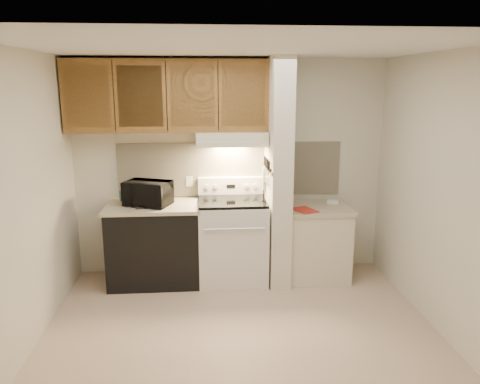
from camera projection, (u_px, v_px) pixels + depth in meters
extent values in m
plane|color=#C3A78E|center=(241.00, 330.00, 4.32)|extent=(3.60, 3.60, 0.00)
plane|color=white|center=(241.00, 47.00, 3.75)|extent=(3.60, 3.60, 0.00)
cube|color=beige|center=(230.00, 168.00, 5.49)|extent=(3.60, 2.50, 0.02)
cube|color=beige|center=(25.00, 203.00, 3.89)|extent=(0.02, 3.00, 2.50)
cube|color=beige|center=(441.00, 195.00, 4.17)|extent=(0.02, 3.00, 2.50)
cube|color=beige|center=(230.00, 169.00, 5.48)|extent=(2.60, 0.02, 0.63)
cube|color=silver|center=(232.00, 241.00, 5.33)|extent=(0.76, 0.65, 0.92)
cube|color=black|center=(234.00, 248.00, 5.01)|extent=(0.50, 0.01, 0.30)
cylinder|color=silver|center=(234.00, 229.00, 4.93)|extent=(0.65, 0.02, 0.02)
cube|color=black|center=(232.00, 201.00, 5.22)|extent=(0.74, 0.64, 0.03)
cube|color=silver|center=(231.00, 186.00, 5.47)|extent=(0.76, 0.08, 0.20)
cube|color=black|center=(231.00, 186.00, 5.43)|extent=(0.10, 0.01, 0.04)
cylinder|color=silver|center=(207.00, 187.00, 5.41)|extent=(0.05, 0.02, 0.05)
cylinder|color=silver|center=(215.00, 187.00, 5.42)|extent=(0.05, 0.02, 0.05)
cylinder|color=silver|center=(246.00, 186.00, 5.44)|extent=(0.05, 0.02, 0.05)
cylinder|color=silver|center=(255.00, 186.00, 5.45)|extent=(0.05, 0.02, 0.05)
cube|color=black|center=(155.00, 245.00, 5.28)|extent=(1.00, 0.63, 0.87)
cube|color=#BEB090|center=(153.00, 206.00, 5.17)|extent=(1.04, 0.67, 0.04)
cube|color=black|center=(147.00, 207.00, 5.03)|extent=(0.25, 0.12, 0.02)
cylinder|color=#265A53|center=(124.00, 196.00, 5.34)|extent=(0.13, 0.13, 0.11)
cube|color=beige|center=(189.00, 181.00, 5.46)|extent=(0.08, 0.01, 0.12)
imported|color=black|center=(148.00, 193.00, 5.12)|extent=(0.57, 0.48, 0.27)
cube|color=beige|center=(278.00, 173.00, 5.19)|extent=(0.22, 0.70, 2.50)
cube|color=brown|center=(268.00, 168.00, 5.17)|extent=(0.01, 0.70, 0.04)
cube|color=black|center=(268.00, 168.00, 5.11)|extent=(0.02, 0.42, 0.04)
cube|color=silver|center=(268.00, 179.00, 4.99)|extent=(0.01, 0.03, 0.16)
cylinder|color=black|center=(269.00, 166.00, 4.93)|extent=(0.02, 0.02, 0.10)
cube|color=silver|center=(267.00, 179.00, 5.07)|extent=(0.01, 0.04, 0.18)
cylinder|color=black|center=(268.00, 164.00, 5.03)|extent=(0.02, 0.02, 0.10)
cube|color=silver|center=(267.00, 178.00, 5.14)|extent=(0.01, 0.04, 0.20)
cylinder|color=black|center=(267.00, 163.00, 5.09)|extent=(0.02, 0.02, 0.10)
cube|color=silver|center=(266.00, 175.00, 5.21)|extent=(0.01, 0.04, 0.16)
cylinder|color=black|center=(266.00, 162.00, 5.16)|extent=(0.02, 0.02, 0.10)
cube|color=silver|center=(265.00, 175.00, 5.29)|extent=(0.01, 0.04, 0.18)
cylinder|color=black|center=(265.00, 160.00, 5.27)|extent=(0.02, 0.02, 0.10)
cube|color=slate|center=(264.00, 179.00, 5.36)|extent=(0.03, 0.11, 0.25)
cube|color=beige|center=(316.00, 244.00, 5.42)|extent=(0.70, 0.60, 0.81)
cube|color=#BEB090|center=(317.00, 208.00, 5.32)|extent=(0.74, 0.64, 0.04)
cube|color=red|center=(305.00, 210.00, 5.15)|extent=(0.29, 0.34, 0.01)
cube|color=white|center=(333.00, 202.00, 5.47)|extent=(0.15, 0.13, 0.04)
cube|color=beige|center=(231.00, 138.00, 5.19)|extent=(0.78, 0.44, 0.15)
cube|color=beige|center=(233.00, 145.00, 4.99)|extent=(0.78, 0.04, 0.06)
cube|color=brown|center=(167.00, 96.00, 5.07)|extent=(2.18, 0.33, 0.77)
cube|color=brown|center=(87.00, 96.00, 4.85)|extent=(0.46, 0.01, 0.63)
cube|color=black|center=(114.00, 96.00, 4.87)|extent=(0.01, 0.01, 0.73)
cube|color=brown|center=(140.00, 96.00, 4.90)|extent=(0.46, 0.01, 0.63)
cube|color=black|center=(166.00, 96.00, 4.92)|extent=(0.01, 0.01, 0.73)
cube|color=brown|center=(192.00, 96.00, 4.94)|extent=(0.46, 0.01, 0.63)
cube|color=black|center=(218.00, 96.00, 4.96)|extent=(0.01, 0.01, 0.73)
cube|color=brown|center=(244.00, 96.00, 4.98)|extent=(0.46, 0.01, 0.63)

